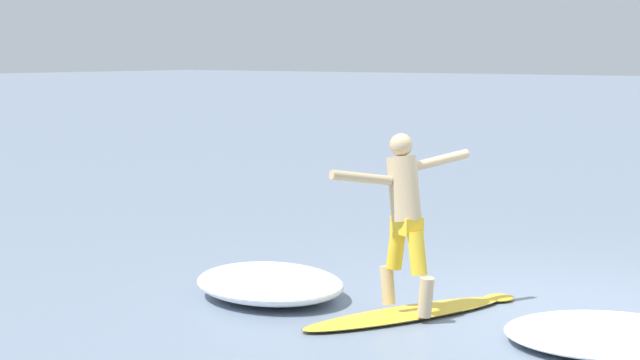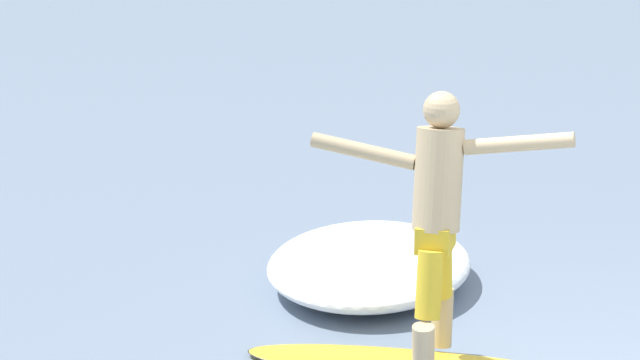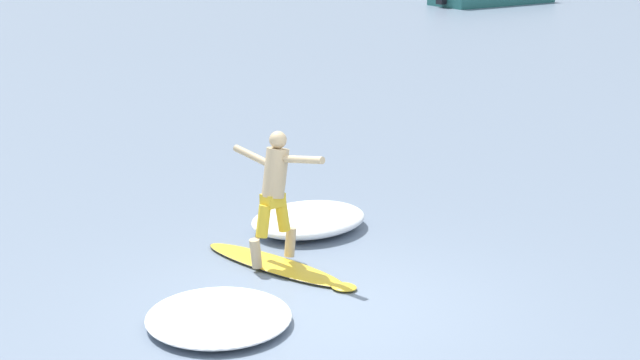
{
  "view_description": "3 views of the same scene",
  "coord_description": "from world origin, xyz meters",
  "views": [
    {
      "loc": [
        -9.48,
        -4.19,
        2.46
      ],
      "look_at": [
        -1.2,
        1.96,
        1.22
      ],
      "focal_mm": 60.0,
      "sensor_mm": 36.0,
      "label": 1
    },
    {
      "loc": [
        -2.75,
        -7.24,
        3.74
      ],
      "look_at": [
        -1.73,
        1.92,
        0.95
      ],
      "focal_mm": 85.0,
      "sensor_mm": 36.0,
      "label": 2
    },
    {
      "loc": [
        4.2,
        -10.4,
        4.59
      ],
      "look_at": [
        -1.27,
        2.78,
        0.65
      ],
      "focal_mm": 60.0,
      "sensor_mm": 36.0,
      "label": 3
    }
  ],
  "objects": [
    {
      "name": "surfboard",
      "position": [
        -1.12,
        0.98,
        0.03
      ],
      "size": [
        2.47,
        1.28,
        0.2
      ],
      "color": "yellow",
      "rests_on": "ground"
    },
    {
      "name": "wave_foam_at_tail",
      "position": [
        -0.94,
        -0.89,
        0.08
      ],
      "size": [
        2.17,
        2.25,
        0.17
      ],
      "color": "white",
      "rests_on": "ground"
    },
    {
      "name": "wave_foam_at_nose",
      "position": [
        -1.32,
        2.5,
        0.15
      ],
      "size": [
        1.92,
        2.11,
        0.31
      ],
      "color": "white",
      "rests_on": "ground"
    },
    {
      "name": "ground_plane",
      "position": [
        0.0,
        0.0,
        0.0
      ],
      "size": [
        200.0,
        200.0,
        0.0
      ],
      "primitive_type": "plane",
      "color": "slate"
    },
    {
      "name": "surfer",
      "position": [
        -1.14,
        1.03,
        1.02
      ],
      "size": [
        1.48,
        0.8,
        1.66
      ],
      "color": "tan",
      "rests_on": "surfboard"
    }
  ]
}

